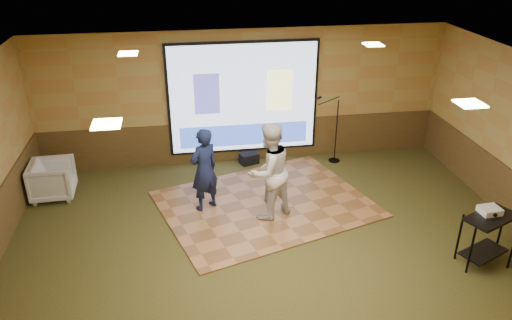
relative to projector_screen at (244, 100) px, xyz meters
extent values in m
plane|color=#2A3618|center=(0.00, -3.44, -1.47)|extent=(9.00, 9.00, 0.00)
cube|color=#AC8F47|center=(0.00, 0.06, 0.03)|extent=(9.00, 0.04, 3.00)
cube|color=silver|center=(0.00, -3.44, 1.53)|extent=(9.00, 7.00, 0.04)
cube|color=#4B3519|center=(0.00, 0.04, -1.00)|extent=(9.00, 0.04, 0.95)
cube|color=black|center=(0.00, 0.01, 0.03)|extent=(3.32, 0.03, 2.52)
cube|color=silver|center=(0.00, -0.02, 0.03)|extent=(3.20, 0.02, 2.40)
cube|color=#40408D|center=(-0.80, -0.03, 0.18)|extent=(0.55, 0.01, 0.90)
cube|color=#FAF191|center=(0.80, -0.03, 0.18)|extent=(0.55, 0.01, 0.90)
cube|color=#2F4DB2|center=(0.00, -0.03, -0.82)|extent=(2.88, 0.01, 0.50)
cube|color=#FFE8BF|center=(-2.20, -1.64, 1.50)|extent=(0.32, 0.32, 0.02)
cube|color=#FFE8BF|center=(2.20, -1.64, 1.50)|extent=(0.32, 0.32, 0.02)
cube|color=#FFE8BF|center=(-2.20, -4.94, 1.50)|extent=(0.32, 0.32, 0.02)
cube|color=#FFE8BF|center=(2.20, -4.94, 1.50)|extent=(0.32, 0.32, 0.02)
cube|color=#9C6639|center=(0.15, -2.06, -1.46)|extent=(4.58, 3.98, 0.03)
imported|color=#131C3E|center=(-1.02, -2.03, -0.63)|extent=(0.71, 0.65, 1.63)
imported|color=silver|center=(0.12, -2.49, -0.52)|extent=(1.12, 1.05, 1.85)
cylinder|color=black|center=(2.92, -4.60, -1.05)|extent=(0.04, 0.04, 0.85)
cylinder|color=black|center=(2.92, -4.25, -1.05)|extent=(0.04, 0.04, 0.85)
cylinder|color=black|center=(3.64, -4.25, -1.05)|extent=(0.04, 0.04, 0.85)
cube|color=black|center=(3.28, -4.43, -0.60)|extent=(0.85, 0.45, 0.04)
cube|color=black|center=(3.28, -4.43, -1.25)|extent=(0.76, 0.40, 0.03)
cube|color=white|center=(3.29, -4.34, -0.53)|extent=(0.33, 0.28, 0.10)
cylinder|color=black|center=(2.05, -0.37, -1.47)|extent=(0.26, 0.26, 0.02)
cylinder|color=black|center=(2.05, -0.37, -0.74)|extent=(0.02, 0.02, 1.48)
cylinder|color=black|center=(1.84, -0.37, 0.00)|extent=(0.47, 0.02, 0.19)
cylinder|color=black|center=(1.61, -0.37, 0.08)|extent=(0.11, 0.05, 0.08)
imported|color=gray|center=(-3.99, -1.07, -1.10)|extent=(0.86, 0.84, 0.76)
cube|color=black|center=(0.09, -0.19, -1.35)|extent=(0.46, 0.38, 0.25)
camera|label=1|loc=(-1.36, -10.34, 3.56)|focal=35.00mm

